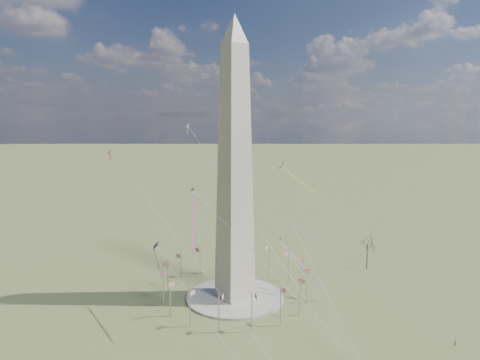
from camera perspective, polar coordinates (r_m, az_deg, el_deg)
ground at (r=164.09m, az=-0.68°, el=-15.45°), size 2000.00×2000.00×0.00m
plaza at (r=163.93m, az=-0.68°, el=-15.33°), size 36.00×36.00×0.80m
washington_monument at (r=150.98m, az=-0.71°, el=1.40°), size 15.56×15.56×100.00m
flagpole_ring at (r=161.26m, az=-0.68°, el=-13.09°), size 54.40×54.40×13.00m
tree_near at (r=196.61m, az=16.66°, el=-8.10°), size 9.28×9.28×16.24m
person_east at (r=148.29m, az=26.74°, el=-18.85°), size 0.62×0.43×1.64m
kite_delta_black at (r=177.23m, az=5.88°, el=1.70°), size 13.29×15.90×13.98m
kite_diamond_purple at (r=152.19m, az=-11.16°, el=-8.94°), size 2.94×3.72×10.87m
kite_streamer_left at (r=161.17m, az=9.52°, el=-7.56°), size 14.30×20.39×16.22m
kite_streamer_mid at (r=138.29m, az=-6.32°, el=-4.03°), size 12.58×21.31×16.19m
kite_streamer_right at (r=166.41m, az=7.30°, el=-10.13°), size 4.62×22.29×15.36m
kite_small_red at (r=161.27m, az=-16.96°, el=3.53°), size 1.44×2.07×4.34m
kite_small_white at (r=194.76m, az=-6.97°, el=7.08°), size 1.17×1.91×4.59m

